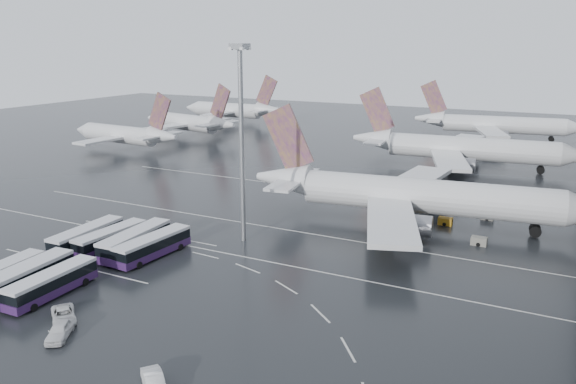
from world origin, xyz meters
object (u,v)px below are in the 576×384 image
at_px(bus_row_far_b, 25,278).
at_px(bus_row_far_c, 52,283).
at_px(airliner_gate_c, 494,125).
at_px(gse_cart_belly_a, 415,222).
at_px(bus_row_far_a, 1,275).
at_px(airliner_gate_b, 459,149).
at_px(bus_row_near_d, 153,246).
at_px(bus_row_near_c, 135,241).
at_px(jet_remote_west, 126,135).
at_px(jet_remote_mid, 190,123).
at_px(gse_cart_belly_e, 445,221).
at_px(van_curve_a, 64,315).
at_px(bus_row_near_a, 87,236).
at_px(jet_remote_far, 233,110).
at_px(van_curve_b, 60,330).
at_px(gse_cart_belly_c, 383,233).
at_px(gse_cart_belly_d, 479,241).
at_px(bus_row_near_b, 110,238).
at_px(gse_cart_belly_b, 488,216).
at_px(airliner_main, 410,196).
at_px(floodlight_mast, 241,121).
at_px(van_curve_c, 154,382).

bearing_deg(bus_row_far_b, bus_row_far_c, -84.64).
distance_m(airliner_gate_c, gse_cart_belly_a, 101.46).
bearing_deg(bus_row_far_a, airliner_gate_c, -18.97).
distance_m(airliner_gate_b, bus_row_near_d, 88.32).
bearing_deg(bus_row_near_c, jet_remote_west, 40.87).
bearing_deg(airliner_gate_c, jet_remote_mid, -162.72).
height_order(bus_row_near_d, gse_cart_belly_e, bus_row_near_d).
bearing_deg(bus_row_near_c, airliner_gate_b, -23.63).
bearing_deg(bus_row_far_a, van_curve_a, -105.52).
height_order(airliner_gate_c, bus_row_far_c, airliner_gate_c).
bearing_deg(bus_row_near_a, jet_remote_far, 21.16).
height_order(van_curve_b, gse_cart_belly_c, van_curve_b).
relative_size(bus_row_near_c, bus_row_far_b, 0.99).
bearing_deg(gse_cart_belly_d, bus_row_far_a, -139.73).
height_order(bus_row_near_b, gse_cart_belly_d, bus_row_near_b).
distance_m(bus_row_near_a, van_curve_a, 24.58).
height_order(jet_remote_west, bus_row_far_b, jet_remote_west).
bearing_deg(van_curve_b, airliner_gate_b, 48.32).
bearing_deg(jet_remote_far, bus_row_far_c, 114.17).
xyz_separation_m(van_curve_b, gse_cart_belly_b, (34.74, 64.92, -0.26)).
height_order(jet_remote_far, gse_cart_belly_d, jet_remote_far).
xyz_separation_m(airliner_gate_c, bus_row_near_b, (-37.88, -134.15, -3.00)).
relative_size(van_curve_b, gse_cart_belly_b, 2.29).
bearing_deg(bus_row_near_a, van_curve_b, -141.58).
bearing_deg(bus_row_near_d, van_curve_b, -159.56).
height_order(gse_cart_belly_b, gse_cart_belly_e, gse_cart_belly_e).
height_order(airliner_main, gse_cart_belly_b, airliner_main).
height_order(bus_row_near_c, bus_row_far_b, bus_row_far_b).
bearing_deg(floodlight_mast, gse_cart_belly_a, 41.65).
xyz_separation_m(gse_cart_belly_b, gse_cart_belly_d, (0.79, -14.49, 0.06)).
relative_size(airliner_gate_c, jet_remote_west, 1.31).
height_order(bus_row_near_a, floodlight_mast, floodlight_mast).
height_order(bus_row_far_a, gse_cart_belly_b, bus_row_far_a).
bearing_deg(bus_row_far_b, jet_remote_far, 18.71).
height_order(jet_remote_west, gse_cart_belly_b, jet_remote_west).
relative_size(airliner_gate_b, gse_cart_belly_c, 24.47).
distance_m(jet_remote_mid, gse_cart_belly_a, 110.16).
relative_size(bus_row_near_d, bus_row_far_c, 1.05).
relative_size(airliner_gate_b, jet_remote_mid, 1.35).
distance_m(van_curve_b, van_curve_c, 15.56).
bearing_deg(floodlight_mast, gse_cart_belly_d, 23.80).
bearing_deg(bus_row_near_d, gse_cart_belly_e, -40.64).
bearing_deg(gse_cart_belly_b, bus_row_far_c, -127.15).
bearing_deg(gse_cart_belly_d, gse_cart_belly_a, 155.93).
bearing_deg(floodlight_mast, airliner_gate_c, 79.89).
bearing_deg(jet_remote_west, gse_cart_belly_d, 165.07).
distance_m(airliner_main, jet_remote_west, 98.04).
height_order(bus_row_near_a, gse_cart_belly_b, bus_row_near_a).
height_order(airliner_gate_c, gse_cart_belly_c, airliner_gate_c).
bearing_deg(airliner_main, van_curve_a, -122.58).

